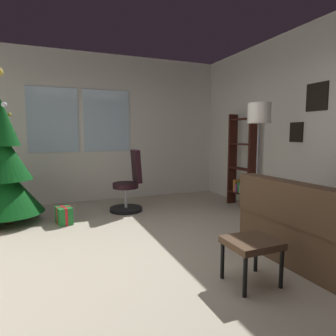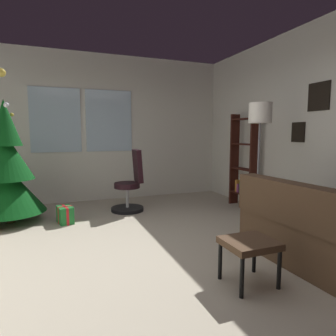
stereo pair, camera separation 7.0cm
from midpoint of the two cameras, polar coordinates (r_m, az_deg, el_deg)
name	(u,v)px [view 1 (the left image)]	position (r m, az deg, el deg)	size (l,w,h in m)	color
ground_plane	(151,264)	(3.26, -3.93, -18.27)	(4.97, 6.13, 0.10)	#B2A892
wall_back_with_windows	(99,128)	(5.99, -13.65, 7.65)	(4.97, 0.12, 2.88)	silver
wall_right_with_frames	(331,125)	(4.46, 28.91, 7.36)	(0.12, 6.13, 2.88)	silver
footstool	(252,246)	(2.74, 15.37, -14.53)	(0.44, 0.39, 0.40)	#4A3523
holiday_tree	(5,173)	(4.88, -29.66, -0.85)	(1.03, 1.03, 2.25)	#4C331E
gift_box_green	(64,215)	(4.64, -20.19, -8.72)	(0.25, 0.33, 0.26)	#1E722D
office_chair	(129,187)	(5.07, -8.02, -3.80)	(0.56, 0.56, 1.06)	black
bookshelf	(242,166)	(5.42, 14.00, 0.42)	(0.18, 0.64, 1.69)	#34140E
floor_lamp	(259,124)	(4.31, 16.97, 8.27)	(0.32, 0.32, 1.76)	slate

